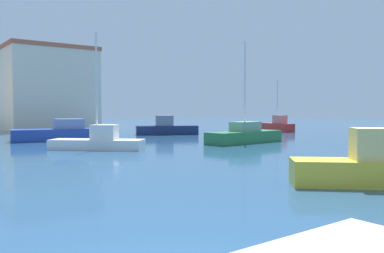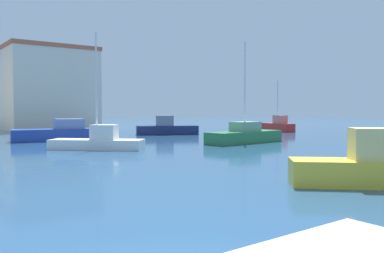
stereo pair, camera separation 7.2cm
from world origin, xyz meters
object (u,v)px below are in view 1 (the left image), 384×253
Objects in this scene: motorboat_blue_distant_north at (61,133)px; motorboat_navy_mid_harbor at (166,128)px; sailboat_red_behind_lamppost at (277,126)px; sailboat_green_distant_east at (245,135)px; sailboat_white_near_pier at (99,141)px; motorboat_yellow_far_right at (364,167)px.

motorboat_navy_mid_harbor is at bearing 7.58° from motorboat_blue_distant_north.
sailboat_red_behind_lamppost is (13.46, -3.03, 0.02)m from motorboat_navy_mid_harbor.
motorboat_blue_distant_north is at bearing 176.50° from sailboat_red_behind_lamppost.
sailboat_red_behind_lamppost is at bearing 33.03° from sailboat_green_distant_east.
motorboat_navy_mid_harbor is (0.75, 12.27, 0.05)m from sailboat_green_distant_east.
sailboat_green_distant_east is 1.20× the size of motorboat_navy_mid_harbor.
sailboat_green_distant_east is at bearing -10.98° from sailboat_white_near_pier.
sailboat_red_behind_lamppost is at bearing -3.50° from motorboat_blue_distant_north.
motorboat_blue_distant_north is 1.29× the size of sailboat_red_behind_lamppost.
sailboat_red_behind_lamppost reaches higher than motorboat_blue_distant_north.
motorboat_navy_mid_harbor is at bearing 86.51° from sailboat_green_distant_east.
sailboat_green_distant_east is 1.77× the size of motorboat_yellow_far_right.
sailboat_green_distant_east is at bearing -45.34° from motorboat_blue_distant_north.
motorboat_yellow_far_right is 0.74× the size of sailboat_red_behind_lamppost.
sailboat_white_near_pier reaches higher than motorboat_blue_distant_north.
sailboat_green_distant_east is at bearing -93.49° from motorboat_navy_mid_harbor.
motorboat_yellow_far_right is 28.85m from motorboat_navy_mid_harbor.
motorboat_blue_distant_north is at bearing 87.25° from sailboat_white_near_pier.
sailboat_white_near_pier is 1.27× the size of sailboat_red_behind_lamppost.
sailboat_green_distant_east is 1.02× the size of motorboat_blue_distant_north.
motorboat_yellow_far_right is 17.23m from sailboat_white_near_pier.
motorboat_yellow_far_right reaches higher than motorboat_blue_distant_north.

